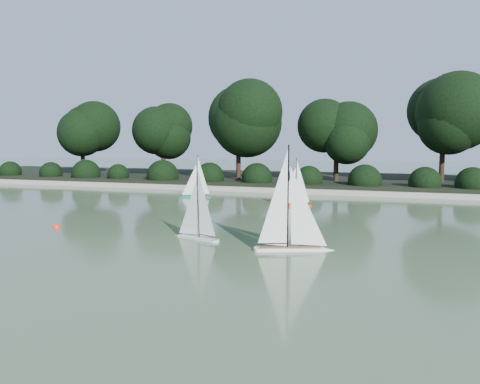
{
  "coord_description": "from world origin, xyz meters",
  "views": [
    {
      "loc": [
        3.3,
        -7.74,
        1.87
      ],
      "look_at": [
        -0.16,
        2.63,
        0.7
      ],
      "focal_mm": 35.0,
      "sensor_mm": 36.0,
      "label": 1
    }
  ],
  "objects_px": {
    "sailboat_white_a": "(194,226)",
    "sailboat_teal": "(194,190)",
    "sailboat_orange": "(292,198)",
    "sailboat_white_b": "(297,234)",
    "race_buoy": "(57,228)"
  },
  "relations": [
    {
      "from": "sailboat_white_b",
      "to": "sailboat_orange",
      "type": "relative_size",
      "value": 1.29
    },
    {
      "from": "sailboat_teal",
      "to": "sailboat_orange",
      "type": "bearing_deg",
      "value": -17.19
    },
    {
      "from": "sailboat_white_a",
      "to": "sailboat_teal",
      "type": "relative_size",
      "value": 1.02
    },
    {
      "from": "sailboat_white_a",
      "to": "sailboat_teal",
      "type": "xyz_separation_m",
      "value": [
        -2.85,
        6.34,
        -0.0
      ]
    },
    {
      "from": "sailboat_orange",
      "to": "sailboat_white_a",
      "type": "bearing_deg",
      "value": -98.77
    },
    {
      "from": "sailboat_teal",
      "to": "race_buoy",
      "type": "bearing_deg",
      "value": -94.71
    },
    {
      "from": "sailboat_orange",
      "to": "sailboat_teal",
      "type": "bearing_deg",
      "value": 162.81
    },
    {
      "from": "sailboat_teal",
      "to": "sailboat_white_a",
      "type": "bearing_deg",
      "value": -65.81
    },
    {
      "from": "sailboat_orange",
      "to": "sailboat_teal",
      "type": "xyz_separation_m",
      "value": [
        -3.65,
        1.13,
        0.0
      ]
    },
    {
      "from": "sailboat_white_a",
      "to": "race_buoy",
      "type": "distance_m",
      "value": 3.37
    },
    {
      "from": "sailboat_white_b",
      "to": "sailboat_teal",
      "type": "relative_size",
      "value": 1.27
    },
    {
      "from": "sailboat_white_a",
      "to": "sailboat_orange",
      "type": "distance_m",
      "value": 5.27
    },
    {
      "from": "sailboat_white_b",
      "to": "race_buoy",
      "type": "height_order",
      "value": "sailboat_white_b"
    },
    {
      "from": "sailboat_white_b",
      "to": "sailboat_orange",
      "type": "bearing_deg",
      "value": 103.03
    },
    {
      "from": "sailboat_white_a",
      "to": "race_buoy",
      "type": "height_order",
      "value": "sailboat_white_a"
    }
  ]
}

